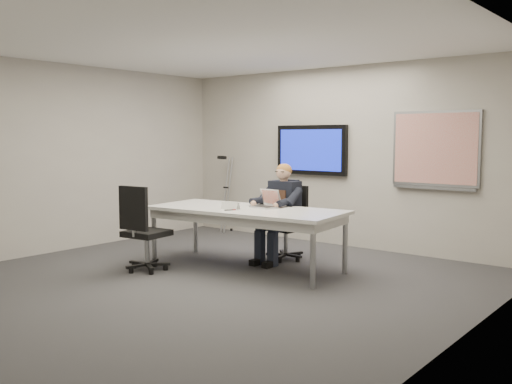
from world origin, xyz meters
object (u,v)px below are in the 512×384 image
Objects in this scene: laptop at (267,203)px; seated_person at (277,223)px; conference_table at (246,215)px; office_chair_far at (288,236)px; office_chair_near at (144,245)px.

seated_person is at bearing 106.61° from laptop.
laptop is (0.05, -0.29, 0.31)m from seated_person.
conference_table is 7.45× the size of laptop.
office_chair_far is at bearing 90.54° from seated_person.
seated_person is 3.76× the size of laptop.
seated_person reaches higher than office_chair_far.
seated_person is 0.42m from laptop.
office_chair_far is 0.77× the size of seated_person.
office_chair_near is (-1.00, -1.74, 0.02)m from office_chair_far.
seated_person is (-0.00, -0.25, 0.22)m from office_chair_far.
office_chair_far is 2.88× the size of laptop.
seated_person is at bearing 73.66° from conference_table.
office_chair_near reaches higher than conference_table.
office_chair_near is 3.08× the size of laptop.
office_chair_near is at bearing -122.39° from seated_person.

